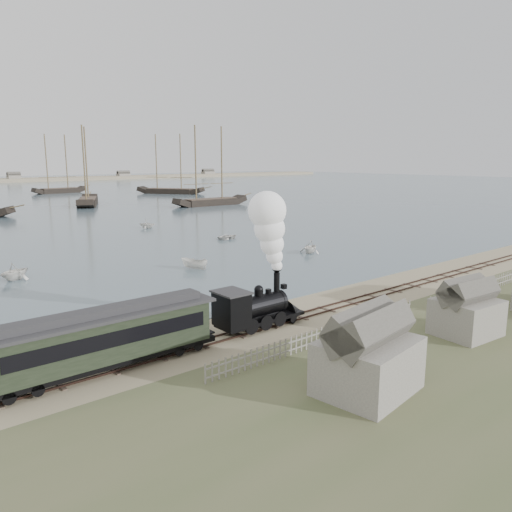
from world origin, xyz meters
TOP-DOWN VIEW (x-y plane):
  - ground at (0.00, 0.00)m, footprint 600.00×600.00m
  - rail_track at (0.00, -2.00)m, footprint 120.00×1.80m
  - picket_fence_west at (-6.50, -7.00)m, footprint 19.00×0.10m
  - picket_fence_east at (12.50, -7.50)m, footprint 15.00×0.10m
  - shed_left at (-10.00, -13.00)m, footprint 5.00×4.00m
  - shed_mid at (2.00, -12.00)m, footprint 4.00×3.50m
  - locomotive at (-7.11, -2.00)m, footprint 7.47×2.79m
  - passenger_coach at (-19.27, -2.00)m, footprint 13.34×2.57m
  - beached_dinghy at (-6.91, 0.39)m, footprint 4.56×5.03m
  - rowboat_1 at (-17.42, 24.39)m, footprint 4.08×4.28m
  - rowboat_2 at (-1.14, 17.10)m, footprint 3.28×2.62m
  - rowboat_3 at (14.02, 31.31)m, footprint 2.68×3.58m
  - rowboat_4 at (15.25, 15.57)m, footprint 3.46×3.73m
  - rowboat_5 at (32.86, 44.09)m, footprint 3.99×2.92m
  - rowboat_7 at (10.20, 49.53)m, footprint 3.82×3.72m
  - schooner_3 at (18.98, 98.37)m, footprint 13.15×20.89m
  - schooner_4 at (43.03, 77.75)m, footprint 20.52×4.89m
  - schooner_5 at (56.95, 121.87)m, footprint 17.53×22.31m
  - schooner_8 at (28.76, 148.49)m, footprint 18.44×6.31m

SIDE VIEW (x-z plane):
  - ground at x=0.00m, z-range 0.00..0.00m
  - picket_fence_west at x=-6.50m, z-range -0.60..0.60m
  - picket_fence_east at x=12.50m, z-range -0.60..0.60m
  - shed_left at x=-10.00m, z-range -2.05..2.05m
  - shed_mid at x=2.00m, z-range -1.80..1.80m
  - rail_track at x=0.00m, z-range -0.04..0.12m
  - rowboat_3 at x=14.02m, z-range 0.06..0.77m
  - beached_dinghy at x=-6.91m, z-range 0.00..0.85m
  - rowboat_2 at x=-1.14m, z-range 0.06..1.27m
  - rowboat_5 at x=32.86m, z-range 0.06..1.51m
  - rowboat_7 at x=10.20m, z-range 0.06..1.59m
  - rowboat_4 at x=15.25m, z-range 0.06..1.68m
  - rowboat_1 at x=-17.42m, z-range 0.06..1.82m
  - passenger_coach at x=-19.27m, z-range 0.44..3.68m
  - locomotive at x=-7.11m, z-range -0.36..8.95m
  - schooner_3 at x=18.98m, z-range 0.06..20.06m
  - schooner_4 at x=43.03m, z-range 0.06..20.06m
  - schooner_5 at x=56.95m, z-range 0.06..20.06m
  - schooner_8 at x=28.76m, z-range 0.06..20.06m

